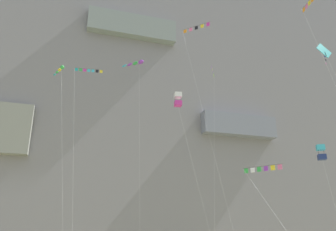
{
  "coord_description": "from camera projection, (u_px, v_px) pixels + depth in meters",
  "views": [
    {
      "loc": [
        -9.48,
        -7.97,
        3.29
      ],
      "look_at": [
        -0.19,
        22.11,
        14.17
      ],
      "focal_mm": 34.63,
      "sensor_mm": 36.0,
      "label": 1
    }
  ],
  "objects": [
    {
      "name": "kite_banner_high_center",
      "position": [
        87.0,
        81.0,
        41.71
      ],
      "size": [
        3.68,
        3.12,
        23.0
      ],
      "color": "black",
      "rests_on": "ground"
    },
    {
      "name": "kite_diamond_low_left",
      "position": [
        326.0,
        54.0,
        40.71
      ],
      "size": [
        4.15,
        4.91,
        25.6
      ],
      "color": "teal",
      "rests_on": "ground"
    },
    {
      "name": "kite_banner_upper_right",
      "position": [
        264.0,
        173.0,
        27.76
      ],
      "size": [
        2.05,
        7.34,
        8.33
      ],
      "color": "black",
      "rests_on": "ground"
    },
    {
      "name": "kite_windsock_near_cliff",
      "position": [
        136.0,
        64.0,
        53.57
      ],
      "size": [
        3.24,
        5.08,
        29.56
      ],
      "color": "purple",
      "rests_on": "ground"
    },
    {
      "name": "kite_windsock_high_left",
      "position": [
        60.0,
        70.0,
        44.86
      ],
      "size": [
        3.83,
        7.04,
        24.35
      ],
      "color": "green",
      "rests_on": "ground"
    },
    {
      "name": "kite_banner_upper_mid",
      "position": [
        315.0,
        9.0,
        34.59
      ],
      "size": [
        2.59,
        5.21,
        26.92
      ],
      "color": "black",
      "rests_on": "ground"
    },
    {
      "name": "cliff_face",
      "position": [
        119.0,
        100.0,
        73.67
      ],
      "size": [
        180.0,
        29.67,
        61.31
      ],
      "color": "gray",
      "rests_on": "ground"
    },
    {
      "name": "kite_box_high_right",
      "position": [
        178.0,
        100.0,
        45.23
      ],
      "size": [
        3.58,
        4.35,
        21.18
      ],
      "color": "white",
      "rests_on": "ground"
    },
    {
      "name": "kite_box_mid_right",
      "position": [
        321.0,
        152.0,
        40.92
      ],
      "size": [
        1.32,
        2.66,
        13.2
      ],
      "color": "#38B2D1",
      "rests_on": "ground"
    },
    {
      "name": "kite_banner_far_right",
      "position": [
        213.0,
        85.0,
        55.85
      ],
      "size": [
        2.89,
        3.37,
        29.31
      ],
      "color": "black",
      "rests_on": "ground"
    },
    {
      "name": "kite_banner_low_right",
      "position": [
        197.0,
        37.0,
        47.64
      ],
      "size": [
        3.32,
        7.52,
        31.83
      ],
      "color": "black",
      "rests_on": "ground"
    }
  ]
}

